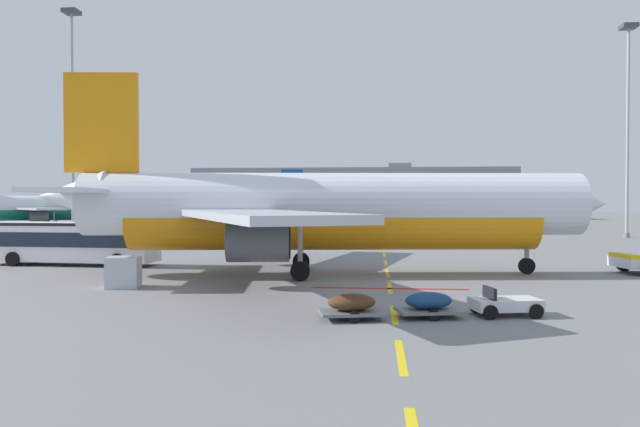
% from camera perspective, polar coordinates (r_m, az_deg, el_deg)
% --- Properties ---
extents(apron_paint_markings, '(8.00, 98.88, 0.01)m').
position_cam_1_polar(apron_paint_markings, '(47.51, 6.17, -4.23)').
color(apron_paint_markings, yellow).
rests_on(apron_paint_markings, ground).
extents(airliner_foreground, '(34.82, 34.41, 12.20)m').
position_cam_1_polar(airliner_foreground, '(36.57, 0.37, 0.35)').
color(airliner_foreground, silver).
rests_on(airliner_foreground, ground).
extents(airliner_far_center, '(29.06, 27.67, 10.57)m').
position_cam_1_polar(airliner_far_center, '(108.81, -23.18, 0.53)').
color(airliner_far_center, silver).
rests_on(airliner_far_center, ground).
extents(airliner_far_right, '(26.54, 26.15, 9.31)m').
position_cam_1_polar(airliner_far_right, '(92.18, 3.71, 0.27)').
color(airliner_far_right, white).
rests_on(airliner_far_right, ground).
extents(apron_shuttle_bus, '(12.18, 3.60, 3.00)m').
position_cam_1_polar(apron_shuttle_bus, '(45.44, -22.43, -2.35)').
color(apron_shuttle_bus, silver).
rests_on(apron_shuttle_bus, ground).
extents(fuel_service_truck, '(7.40, 4.49, 3.14)m').
position_cam_1_polar(fuel_service_truck, '(59.35, -11.92, -1.58)').
color(fuel_service_truck, black).
rests_on(fuel_service_truck, ground).
extents(baggage_train, '(8.71, 3.34, 1.14)m').
position_cam_1_polar(baggage_train, '(23.70, 10.33, -8.44)').
color(baggage_train, silver).
rests_on(baggage_train, ground).
extents(uld_cargo_container, '(1.88, 1.85, 1.60)m').
position_cam_1_polar(uld_cargo_container, '(32.89, -18.13, -5.30)').
color(uld_cargo_container, '#B7BCC6').
rests_on(uld_cargo_container, ground).
extents(apron_light_mast_near, '(1.80, 1.80, 27.79)m').
position_cam_1_polar(apron_light_mast_near, '(80.52, -22.45, 10.08)').
color(apron_light_mast_near, slate).
rests_on(apron_light_mast_near, ground).
extents(apron_light_mast_far, '(1.80, 1.80, 25.97)m').
position_cam_1_polar(apron_light_mast_far, '(83.24, 27.17, 9.05)').
color(apron_light_mast_far, slate).
rests_on(apron_light_mast_far, ground).
extents(terminal_satellite, '(82.08, 23.10, 14.51)m').
position_cam_1_polar(terminal_satellite, '(161.09, 3.18, 1.89)').
color(terminal_satellite, gray).
rests_on(terminal_satellite, ground).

